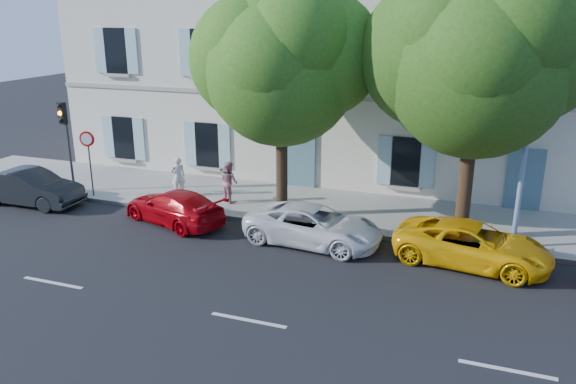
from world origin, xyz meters
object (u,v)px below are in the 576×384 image
at_px(road_sign, 88,150).
at_px(street_lamp, 532,103).
at_px(tree_right, 477,66).
at_px(pedestrian_a, 178,176).
at_px(pedestrian_b, 229,182).
at_px(car_dark_sedan, 31,187).
at_px(tree_left, 281,69).
at_px(car_yellow_supercar, 472,244).
at_px(traffic_light, 65,128).
at_px(car_red_coupe, 174,207).
at_px(car_white_coupe, 313,225).

relative_size(road_sign, street_lamp, 0.33).
distance_m(tree_right, pedestrian_a, 12.08).
relative_size(tree_right, pedestrian_b, 5.37).
distance_m(car_dark_sedan, pedestrian_a, 5.73).
height_order(tree_left, pedestrian_b, tree_left).
relative_size(street_lamp, pedestrian_a, 5.11).
height_order(car_yellow_supercar, traffic_light, traffic_light).
bearing_deg(car_red_coupe, tree_right, 118.30).
bearing_deg(pedestrian_b, car_red_coupe, 100.15).
relative_size(road_sign, pedestrian_a, 1.68).
height_order(car_red_coupe, tree_right, tree_right).
xyz_separation_m(car_yellow_supercar, traffic_light, (-15.94, 1.50, 2.19)).
bearing_deg(car_yellow_supercar, car_dark_sedan, 98.27).
xyz_separation_m(road_sign, street_lamp, (15.95, 0.01, 2.67)).
relative_size(car_dark_sedan, car_yellow_supercar, 0.92).
relative_size(tree_left, street_lamp, 1.01).
relative_size(tree_right, street_lamp, 1.07).
xyz_separation_m(car_yellow_supercar, pedestrian_b, (-9.20, 2.51, 0.32)).
relative_size(car_yellow_supercar, traffic_light, 1.24).
xyz_separation_m(car_red_coupe, pedestrian_b, (1.03, 2.46, 0.35)).
xyz_separation_m(traffic_light, pedestrian_a, (4.46, 1.03, -1.89)).
xyz_separation_m(car_red_coupe, road_sign, (-4.51, 1.24, 1.46)).
distance_m(tree_right, road_sign, 14.78).
relative_size(car_red_coupe, pedestrian_a, 2.63).
distance_m(road_sign, pedestrian_a, 3.66).
relative_size(car_yellow_supercar, tree_right, 0.53).
distance_m(street_lamp, pedestrian_b, 11.14).
distance_m(car_white_coupe, tree_left, 5.40).
height_order(car_yellow_supercar, street_lamp, street_lamp).
relative_size(car_dark_sedan, car_white_coupe, 0.93).
bearing_deg(road_sign, street_lamp, 0.02).
bearing_deg(street_lamp, tree_left, 177.05).
bearing_deg(tree_right, road_sign, -178.47).
bearing_deg(traffic_light, pedestrian_b, 8.53).
xyz_separation_m(car_dark_sedan, car_white_coupe, (11.63, -0.01, -0.07)).
xyz_separation_m(car_red_coupe, pedestrian_a, (-1.25, 2.48, 0.34)).
bearing_deg(street_lamp, traffic_light, 179.32).
height_order(tree_right, street_lamp, tree_right).
relative_size(tree_left, road_sign, 3.08).
height_order(car_yellow_supercar, pedestrian_b, pedestrian_b).
distance_m(car_white_coupe, pedestrian_a, 7.03).
height_order(tree_right, road_sign, tree_right).
relative_size(car_yellow_supercar, pedestrian_a, 2.89).
bearing_deg(pedestrian_b, tree_left, -165.09).
distance_m(road_sign, pedestrian_b, 5.78).
height_order(car_yellow_supercar, road_sign, road_sign).
height_order(car_yellow_supercar, tree_right, tree_right).
bearing_deg(pedestrian_b, pedestrian_a, 32.22).
distance_m(traffic_light, pedestrian_b, 7.07).
distance_m(car_dark_sedan, car_red_coupe, 6.36).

